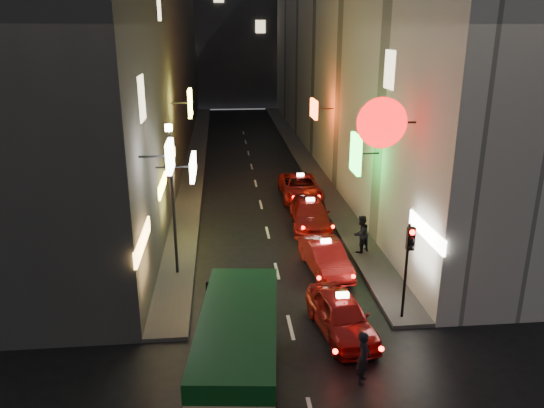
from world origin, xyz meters
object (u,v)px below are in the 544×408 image
object	(u,v)px
lamp_post	(172,191)
minibus	(239,345)
traffic_light	(409,252)
taxi_near	(342,312)
pedestrian_crossing	(364,354)

from	to	relation	value
lamp_post	minibus	bearing A→B (deg)	-73.68
lamp_post	traffic_light	bearing A→B (deg)	-28.91
taxi_near	pedestrian_crossing	bearing A→B (deg)	-88.87
pedestrian_crossing	lamp_post	size ratio (longest dim) A/B	0.30
minibus	pedestrian_crossing	distance (m)	3.68
minibus	traffic_light	size ratio (longest dim) A/B	1.74
minibus	taxi_near	world-z (taller)	minibus
minibus	taxi_near	distance (m)	4.64
taxi_near	lamp_post	distance (m)	8.25
taxi_near	lamp_post	world-z (taller)	lamp_post
taxi_near	lamp_post	xyz separation A→B (m)	(-5.86, 5.00, 2.94)
minibus	traffic_light	xyz separation A→B (m)	(5.90, 3.34, 1.08)
traffic_light	lamp_post	world-z (taller)	lamp_post
pedestrian_crossing	taxi_near	bearing A→B (deg)	24.95
pedestrian_crossing	traffic_light	world-z (taller)	traffic_light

